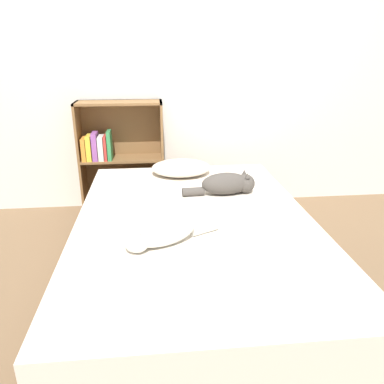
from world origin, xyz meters
name	(u,v)px	position (x,y,z in m)	size (l,w,h in m)	color
ground_plane	(195,286)	(0.00, 0.00, 0.00)	(8.00, 8.00, 0.00)	brown
wall_back	(177,64)	(0.00, 1.40, 1.25)	(8.00, 0.06, 2.50)	silver
bed	(195,254)	(0.00, 0.00, 0.23)	(1.38, 2.08, 0.46)	brown
pillow	(181,168)	(-0.02, 0.82, 0.51)	(0.45, 0.38, 0.10)	beige
cat_light	(160,232)	(-0.20, -0.30, 0.54)	(0.49, 0.30, 0.15)	white
cat_dark	(228,184)	(0.26, 0.36, 0.53)	(0.49, 0.18, 0.15)	#47423D
bookshelf	(118,155)	(-0.53, 1.27, 0.51)	(0.71, 0.26, 0.97)	brown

